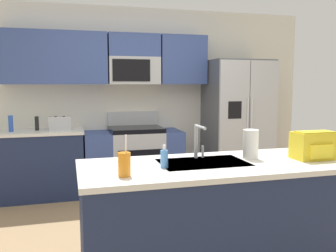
% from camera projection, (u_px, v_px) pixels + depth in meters
% --- Properties ---
extents(ground_plane, '(9.00, 9.00, 0.00)m').
position_uv_depth(ground_plane, '(182.00, 241.00, 3.48)').
color(ground_plane, '#997A56').
rests_on(ground_plane, ground).
extents(kitchen_wall_unit, '(5.20, 0.43, 2.60)m').
position_uv_depth(kitchen_wall_unit, '(130.00, 86.00, 5.26)').
color(kitchen_wall_unit, silver).
rests_on(kitchen_wall_unit, ground).
extents(back_counter, '(1.23, 0.63, 0.90)m').
position_uv_depth(back_counter, '(36.00, 164.00, 4.77)').
color(back_counter, '#1E2A4D').
rests_on(back_counter, ground).
extents(range_oven, '(1.36, 0.61, 1.10)m').
position_uv_depth(range_oven, '(134.00, 159.00, 5.11)').
color(range_oven, '#B7BABF').
rests_on(range_oven, ground).
extents(refrigerator, '(0.90, 0.76, 1.85)m').
position_uv_depth(refrigerator, '(237.00, 123.00, 5.40)').
color(refrigerator, '#4C4F54').
rests_on(refrigerator, ground).
extents(island_counter, '(2.12, 0.86, 0.90)m').
position_uv_depth(island_counter, '(217.00, 218.00, 2.85)').
color(island_counter, '#1E2A4D').
rests_on(island_counter, ground).
extents(toaster, '(0.28, 0.16, 0.18)m').
position_uv_depth(toaster, '(60.00, 123.00, 4.74)').
color(toaster, '#B7BABF').
rests_on(toaster, back_counter).
extents(pepper_mill, '(0.05, 0.05, 0.18)m').
position_uv_depth(pepper_mill, '(37.00, 123.00, 4.71)').
color(pepper_mill, black).
rests_on(pepper_mill, back_counter).
extents(bottle_blue, '(0.06, 0.06, 0.21)m').
position_uv_depth(bottle_blue, '(11.00, 124.00, 4.58)').
color(bottle_blue, blue).
rests_on(bottle_blue, back_counter).
extents(sink_faucet, '(0.08, 0.21, 0.28)m').
position_uv_depth(sink_faucet, '(198.00, 138.00, 2.94)').
color(sink_faucet, '#B7BABF').
rests_on(sink_faucet, island_counter).
extents(drink_cup_orange, '(0.08, 0.08, 0.28)m').
position_uv_depth(drink_cup_orange, '(124.00, 164.00, 2.39)').
color(drink_cup_orange, orange).
rests_on(drink_cup_orange, island_counter).
extents(soap_dispenser, '(0.06, 0.06, 0.17)m').
position_uv_depth(soap_dispenser, '(164.00, 159.00, 2.63)').
color(soap_dispenser, '#4C8CD8').
rests_on(soap_dispenser, island_counter).
extents(paper_towel_roll, '(0.12, 0.12, 0.24)m').
position_uv_depth(paper_towel_roll, '(251.00, 144.00, 2.94)').
color(paper_towel_roll, white).
rests_on(paper_towel_roll, island_counter).
extents(backpack, '(0.32, 0.22, 0.23)m').
position_uv_depth(backpack, '(313.00, 145.00, 2.93)').
color(backpack, yellow).
rests_on(backpack, island_counter).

